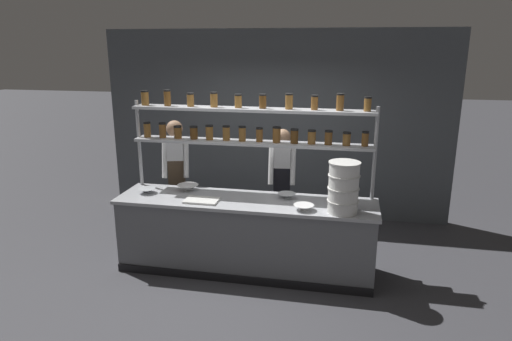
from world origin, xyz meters
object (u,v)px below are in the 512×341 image
(prep_bowl_near_left, at_px, (304,208))
(serving_cup_front, at_px, (340,199))
(spice_shelf_unit, at_px, (250,129))
(chef_center, at_px, (282,181))
(cutting_board, at_px, (202,200))
(prep_bowl_center_back, at_px, (287,196))
(prep_bowl_near_right, at_px, (188,188))
(container_stack, at_px, (343,187))
(prep_bowl_center_front, at_px, (147,191))
(chef_left, at_px, (177,173))

(prep_bowl_near_left, xyz_separation_m, serving_cup_front, (0.39, 0.30, 0.02))
(spice_shelf_unit, height_order, chef_center, spice_shelf_unit)
(cutting_board, distance_m, prep_bowl_center_back, 1.03)
(prep_bowl_center_back, relative_size, prep_bowl_near_right, 0.81)
(cutting_board, relative_size, serving_cup_front, 3.74)
(container_stack, bearing_deg, serving_cup_front, 97.38)
(prep_bowl_near_left, height_order, prep_bowl_center_front, prep_bowl_near_left)
(chef_left, xyz_separation_m, prep_bowl_center_front, (-0.15, -0.65, -0.06))
(spice_shelf_unit, height_order, serving_cup_front, spice_shelf_unit)
(spice_shelf_unit, xyz_separation_m, chef_left, (-1.11, 0.32, -0.71))
(spice_shelf_unit, xyz_separation_m, container_stack, (1.16, -0.54, -0.51))
(spice_shelf_unit, height_order, prep_bowl_near_left, spice_shelf_unit)
(serving_cup_front, bearing_deg, chef_left, 165.76)
(cutting_board, bearing_deg, prep_bowl_center_front, 168.23)
(chef_center, height_order, cutting_board, chef_center)
(prep_bowl_center_front, height_order, prep_bowl_near_right, prep_bowl_near_right)
(prep_bowl_near_right, bearing_deg, prep_bowl_center_front, -156.30)
(chef_center, bearing_deg, cutting_board, -137.00)
(cutting_board, relative_size, prep_bowl_center_back, 1.81)
(chef_left, relative_size, prep_bowl_center_back, 7.88)
(spice_shelf_unit, distance_m, prep_bowl_center_back, 0.93)
(prep_bowl_center_front, xyz_separation_m, prep_bowl_near_right, (0.47, 0.21, 0.01))
(prep_bowl_near_left, bearing_deg, serving_cup_front, 37.30)
(chef_left, distance_m, prep_bowl_center_back, 1.67)
(serving_cup_front, bearing_deg, chef_center, 138.44)
(spice_shelf_unit, relative_size, prep_bowl_near_left, 12.99)
(chef_left, relative_size, container_stack, 3.00)
(container_stack, distance_m, prep_bowl_near_right, 2.01)
(prep_bowl_near_left, xyz_separation_m, prep_bowl_center_back, (-0.24, 0.37, -0.00))
(container_stack, distance_m, cutting_board, 1.67)
(chef_center, height_order, prep_bowl_near_left, chef_center)
(chef_left, height_order, prep_bowl_center_front, chef_left)
(container_stack, distance_m, serving_cup_front, 0.37)
(chef_left, xyz_separation_m, chef_center, (1.45, 0.13, -0.06))
(prep_bowl_near_left, distance_m, prep_bowl_center_back, 0.45)
(chef_center, xyz_separation_m, prep_bowl_near_left, (0.39, -0.99, -0.00))
(spice_shelf_unit, relative_size, chef_left, 1.74)
(chef_center, height_order, prep_bowl_center_front, chef_center)
(spice_shelf_unit, xyz_separation_m, prep_bowl_near_right, (-0.79, -0.13, -0.77))
(spice_shelf_unit, bearing_deg, chef_center, 52.29)
(spice_shelf_unit, distance_m, prep_bowl_near_right, 1.11)
(spice_shelf_unit, distance_m, cutting_board, 1.05)
(container_stack, distance_m, prep_bowl_center_back, 0.81)
(cutting_board, height_order, prep_bowl_center_front, prep_bowl_center_front)
(cutting_board, relative_size, prep_bowl_center_front, 1.83)
(chef_center, bearing_deg, chef_left, 179.55)
(container_stack, bearing_deg, prep_bowl_near_right, 168.12)
(prep_bowl_center_front, bearing_deg, serving_cup_front, 1.90)
(cutting_board, xyz_separation_m, serving_cup_front, (1.61, 0.24, 0.04))
(spice_shelf_unit, height_order, cutting_board, spice_shelf_unit)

